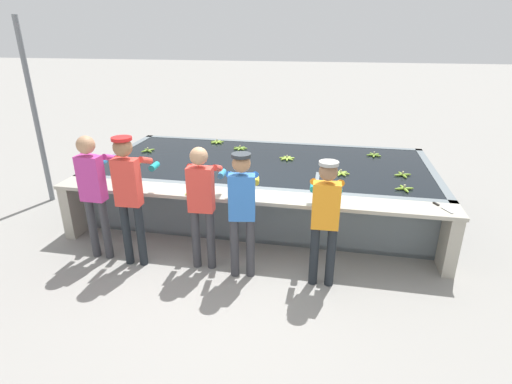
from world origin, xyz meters
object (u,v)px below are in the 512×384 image
object	(u,v)px
worker_4	(325,212)
banana_bunch_floating_7	(287,158)
worker_3	(242,204)
banana_bunch_floating_6	(240,148)
banana_bunch_floating_1	(374,155)
banana_bunch_floating_0	(148,150)
worker_2	(202,197)
worker_0	(94,186)
banana_bunch_floating_2	(133,163)
banana_bunch_floating_5	(341,173)
knife_0	(440,206)
knife_1	(90,185)
banana_bunch_floating_3	(403,175)
banana_bunch_floating_4	(217,142)
banana_bunch_floating_8	(404,189)
support_post_left	(35,115)
banana_bunch_ledge_0	(194,192)
worker_1	(129,189)

from	to	relation	value
worker_4	banana_bunch_floating_7	world-z (taller)	worker_4
worker_3	banana_bunch_floating_6	xyz separation A→B (m)	(-0.69, 2.81, -0.11)
banana_bunch_floating_7	banana_bunch_floating_1	bearing A→B (deg)	18.48
banana_bunch_floating_0	banana_bunch_floating_6	bearing A→B (deg)	16.23
worker_2	banana_bunch_floating_0	bearing A→B (deg)	128.87
worker_0	worker_4	xyz separation A→B (m)	(3.03, -0.07, -0.08)
worker_0	worker_3	size ratio (longest dim) A/B	1.06
banana_bunch_floating_2	banana_bunch_floating_5	size ratio (longest dim) A/B	1.00
knife_0	banana_bunch_floating_2	bearing A→B (deg)	169.15
banana_bunch_floating_6	knife_1	size ratio (longest dim) A/B	0.92
worker_4	banana_bunch_floating_0	size ratio (longest dim) A/B	6.55
worker_0	knife_0	size ratio (longest dim) A/B	5.35
worker_0	worker_4	world-z (taller)	worker_0
worker_0	banana_bunch_floating_3	bearing A→B (deg)	22.88
banana_bunch_floating_0	banana_bunch_floating_7	distance (m)	2.61
banana_bunch_floating_4	banana_bunch_floating_7	world-z (taller)	same
banana_bunch_floating_6	knife_0	world-z (taller)	banana_bunch_floating_6
worker_4	banana_bunch_floating_8	world-z (taller)	worker_4
banana_bunch_floating_1	banana_bunch_floating_2	xyz separation A→B (m)	(-4.04, -1.27, -0.00)
banana_bunch_floating_0	banana_bunch_floating_2	size ratio (longest dim) A/B	0.87
knife_0	knife_1	world-z (taller)	same
banana_bunch_floating_8	banana_bunch_floating_1	bearing A→B (deg)	100.15
banana_bunch_floating_3	banana_bunch_floating_6	size ratio (longest dim) A/B	0.99
banana_bunch_floating_1	banana_bunch_floating_2	bearing A→B (deg)	-162.57
banana_bunch_floating_7	knife_1	xyz separation A→B (m)	(-2.64, -1.84, -0.01)
worker_0	banana_bunch_floating_5	bearing A→B (deg)	27.15
banana_bunch_floating_7	knife_0	bearing A→B (deg)	-37.48
knife_0	banana_bunch_floating_1	bearing A→B (deg)	106.78
banana_bunch_floating_1	knife_0	size ratio (longest dim) A/B	0.85
banana_bunch_floating_2	worker_3	bearing A→B (deg)	-35.02
banana_bunch_floating_8	worker_0	bearing A→B (deg)	-164.40
worker_2	knife_0	world-z (taller)	worker_2
worker_2	banana_bunch_floating_4	bearing A→B (deg)	102.95
worker_4	support_post_left	bearing A→B (deg)	161.35
worker_3	banana_bunch_floating_1	distance (m)	3.36
banana_bunch_ledge_0	banana_bunch_floating_4	bearing A→B (deg)	99.68
banana_bunch_floating_0	banana_bunch_floating_2	distance (m)	0.76
worker_2	knife_0	size ratio (longest dim) A/B	5.12
banana_bunch_floating_2	banana_bunch_floating_3	size ratio (longest dim) A/B	1.01
knife_0	banana_bunch_floating_8	bearing A→B (deg)	124.13
worker_0	banana_bunch_floating_0	xyz separation A→B (m)	(-0.32, 2.26, -0.17)
worker_4	banana_bunch_floating_3	xyz separation A→B (m)	(1.13, 1.82, -0.09)
banana_bunch_floating_4	banana_bunch_floating_2	bearing A→B (deg)	-122.03
banana_bunch_floating_4	knife_1	xyz separation A→B (m)	(-1.12, -2.68, -0.01)
banana_bunch_floating_2	banana_bunch_floating_8	bearing A→B (deg)	-4.84
worker_3	knife_1	distance (m)	2.43
worker_1	banana_bunch_floating_6	size ratio (longest dim) A/B	6.29
worker_3	worker_4	world-z (taller)	worker_3
worker_2	banana_bunch_floating_7	size ratio (longest dim) A/B	5.93
worker_2	worker_0	bearing A→B (deg)	-178.92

